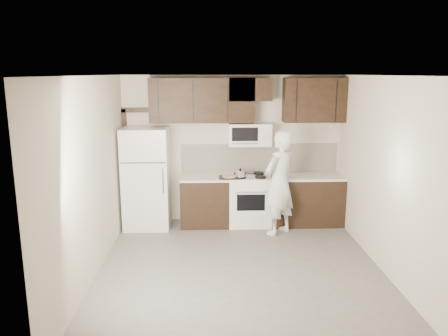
{
  "coord_description": "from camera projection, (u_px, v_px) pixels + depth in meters",
  "views": [
    {
      "loc": [
        -0.43,
        -5.72,
        2.73
      ],
      "look_at": [
        -0.2,
        0.9,
        1.29
      ],
      "focal_mm": 35.0,
      "sensor_mm": 36.0,
      "label": 1
    }
  ],
  "objects": [
    {
      "name": "back_wall",
      "position": [
        232.0,
        149.0,
        8.09
      ],
      "size": [
        4.0,
        0.0,
        4.0
      ],
      "primitive_type": "plane",
      "rotation": [
        1.57,
        0.0,
        0.0
      ],
      "color": "beige",
      "rests_on": "ground"
    },
    {
      "name": "counter_run",
      "position": [
        266.0,
        200.0,
        8.0
      ],
      "size": [
        2.95,
        0.64,
        0.91
      ],
      "color": "black",
      "rests_on": "floor"
    },
    {
      "name": "floor",
      "position": [
        240.0,
        270.0,
        6.18
      ],
      "size": [
        4.5,
        4.5,
        0.0
      ],
      "primitive_type": "plane",
      "color": "#585653",
      "rests_on": "ground"
    },
    {
      "name": "stove",
      "position": [
        249.0,
        200.0,
        7.98
      ],
      "size": [
        0.76,
        0.66,
        0.94
      ],
      "color": "silver",
      "rests_on": "floor"
    },
    {
      "name": "backsplash",
      "position": [
        259.0,
        158.0,
        8.13
      ],
      "size": [
        2.9,
        0.02,
        0.54
      ],
      "primitive_type": "cube",
      "color": "silver",
      "rests_on": "counter_run"
    },
    {
      "name": "pizza",
      "position": [
        229.0,
        176.0,
        7.74
      ],
      "size": [
        0.25,
        0.25,
        0.02
      ],
      "primitive_type": "cylinder",
      "rotation": [
        0.0,
        0.0,
        -0.0
      ],
      "color": "beige",
      "rests_on": "baking_tray"
    },
    {
      "name": "microwave",
      "position": [
        250.0,
        134.0,
        7.84
      ],
      "size": [
        0.76,
        0.42,
        0.4
      ],
      "color": "silver",
      "rests_on": "upper_cabinets"
    },
    {
      "name": "upper_cabinets",
      "position": [
        245.0,
        99.0,
        7.72
      ],
      "size": [
        3.48,
        0.35,
        0.78
      ],
      "color": "black",
      "rests_on": "back_wall"
    },
    {
      "name": "door_trim",
      "position": [
        128.0,
        156.0,
        8.01
      ],
      "size": [
        0.5,
        0.08,
        2.12
      ],
      "color": "black",
      "rests_on": "floor"
    },
    {
      "name": "refrigerator",
      "position": [
        147.0,
        178.0,
        7.78
      ],
      "size": [
        0.8,
        0.76,
        1.8
      ],
      "color": "silver",
      "rests_on": "floor"
    },
    {
      "name": "ceiling",
      "position": [
        242.0,
        76.0,
        5.6
      ],
      "size": [
        4.5,
        4.5,
        0.0
      ],
      "primitive_type": "plane",
      "rotation": [
        3.14,
        0.0,
        0.0
      ],
      "color": "white",
      "rests_on": "back_wall"
    },
    {
      "name": "baking_tray",
      "position": [
        229.0,
        177.0,
        7.74
      ],
      "size": [
        0.37,
        0.28,
        0.02
      ],
      "primitive_type": "cube",
      "rotation": [
        0.0,
        0.0,
        -0.0
      ],
      "color": "black",
      "rests_on": "counter_run"
    },
    {
      "name": "person",
      "position": [
        279.0,
        183.0,
        7.41
      ],
      "size": [
        0.78,
        0.76,
        1.81
      ],
      "primitive_type": "imported",
      "rotation": [
        0.0,
        0.0,
        3.89
      ],
      "color": "white",
      "rests_on": "floor"
    },
    {
      "name": "saucepan",
      "position": [
        240.0,
        174.0,
        7.72
      ],
      "size": [
        0.32,
        0.19,
        0.18
      ],
      "color": "silver",
      "rests_on": "stove"
    }
  ]
}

